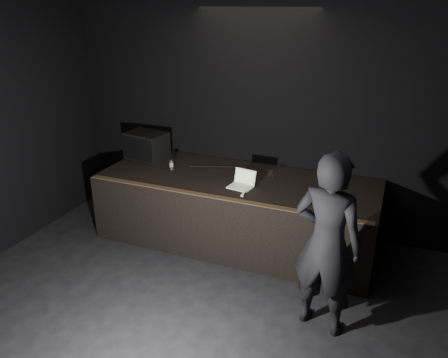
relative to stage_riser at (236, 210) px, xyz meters
name	(u,v)px	position (x,y,z in m)	size (l,w,h in m)	color
room_walls	(121,180)	(0.00, -2.73, 1.52)	(6.10, 7.10, 3.52)	black
stage_riser	(236,210)	(0.00, 0.00, 0.00)	(4.00, 1.50, 1.00)	black
riser_lip	(218,197)	(0.00, -0.71, 0.51)	(3.92, 0.10, 0.01)	brown
stage_monitor	(146,146)	(-1.67, 0.29, 0.71)	(0.70, 0.56, 0.42)	black
cable	(219,167)	(-0.41, 0.33, 0.51)	(0.02, 0.02, 0.91)	black
laptop	(242,182)	(0.17, -0.24, 0.56)	(0.36, 0.33, 0.22)	white
beer_can	(172,165)	(-1.05, -0.02, 0.57)	(0.06, 0.06, 0.15)	silver
plastic_cup	(270,174)	(0.43, 0.22, 0.55)	(0.09, 0.09, 0.11)	white
wii_remote	(243,194)	(0.28, -0.50, 0.51)	(0.03, 0.13, 0.03)	silver
person	(327,244)	(1.53, -1.41, 0.53)	(0.75, 0.49, 2.05)	black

